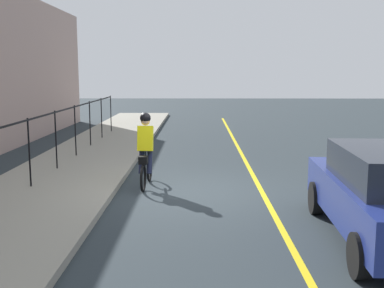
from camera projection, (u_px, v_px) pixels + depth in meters
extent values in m
plane|color=#293136|center=(194.00, 192.00, 11.07)|extent=(80.00, 80.00, 0.00)
cube|color=yellow|center=(262.00, 193.00, 11.05)|extent=(36.00, 0.12, 0.01)
cube|color=gray|center=(49.00, 189.00, 11.09)|extent=(40.00, 3.20, 0.15)
cylinder|color=black|center=(29.00, 152.00, 10.93)|extent=(0.04, 0.04, 1.60)
cylinder|color=black|center=(56.00, 140.00, 12.98)|extent=(0.04, 0.04, 1.60)
cylinder|color=black|center=(75.00, 130.00, 15.04)|extent=(0.04, 0.04, 1.60)
cylinder|color=black|center=(90.00, 123.00, 17.09)|extent=(0.04, 0.04, 1.60)
cylinder|color=black|center=(102.00, 118.00, 19.14)|extent=(0.04, 0.04, 1.60)
cylinder|color=black|center=(111.00, 113.00, 21.20)|extent=(0.04, 0.04, 1.60)
cube|color=black|center=(42.00, 116.00, 11.84)|extent=(18.69, 0.04, 0.04)
torus|color=black|center=(149.00, 169.00, 12.13)|extent=(0.66, 0.09, 0.66)
torus|color=black|center=(143.00, 178.00, 11.09)|extent=(0.66, 0.09, 0.66)
cube|color=black|center=(146.00, 163.00, 11.57)|extent=(0.93, 0.08, 0.24)
cylinder|color=black|center=(145.00, 158.00, 11.40)|extent=(0.03, 0.03, 0.35)
cube|color=yellow|center=(145.00, 138.00, 11.38)|extent=(0.35, 0.37, 0.63)
sphere|color=tan|center=(145.00, 121.00, 11.37)|extent=(0.22, 0.22, 0.22)
sphere|color=black|center=(145.00, 118.00, 11.36)|extent=(0.26, 0.26, 0.26)
cylinder|color=#191E38|center=(141.00, 160.00, 11.44)|extent=(0.34, 0.13, 0.65)
cylinder|color=#191E38|center=(150.00, 160.00, 11.43)|extent=(0.34, 0.13, 0.65)
cube|color=black|center=(143.00, 160.00, 11.08)|extent=(0.25, 0.21, 0.18)
cylinder|color=black|center=(316.00, 198.00, 9.37)|extent=(0.65, 0.25, 0.64)
cylinder|color=black|center=(360.00, 256.00, 6.42)|extent=(0.65, 0.25, 0.64)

